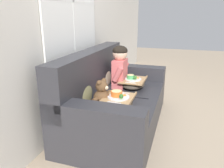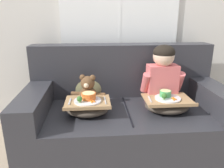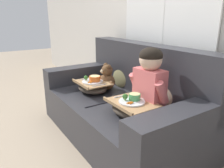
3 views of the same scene
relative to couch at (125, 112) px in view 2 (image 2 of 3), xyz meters
The scene contains 9 objects.
ground_plane 0.34m from the couch, 90.00° to the right, with size 14.00×14.00×0.00m, color tan.
wall_back_with_window 1.12m from the couch, 90.00° to the left, with size 8.00×0.08×2.60m.
couch is the anchor object (origin of this frame).
throw_pillow_behind_child 0.49m from the couch, 32.08° to the left, with size 0.34×0.16×0.35m.
throw_pillow_behind_teddy 0.49m from the couch, 147.92° to the left, with size 0.35×0.17×0.36m.
child_figure 0.53m from the couch, ahead, with size 0.41×0.21×0.58m.
teddy_bear 0.41m from the couch, behind, with size 0.33×0.24×0.31m.
lap_tray_child 0.43m from the couch, 26.68° to the right, with size 0.42×0.33×0.19m.
lap_tray_teddy 0.43m from the couch, 153.38° to the right, with size 0.39×0.32×0.19m.
Camera 2 is at (-0.29, -1.88, 1.25)m, focal length 35.00 mm.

